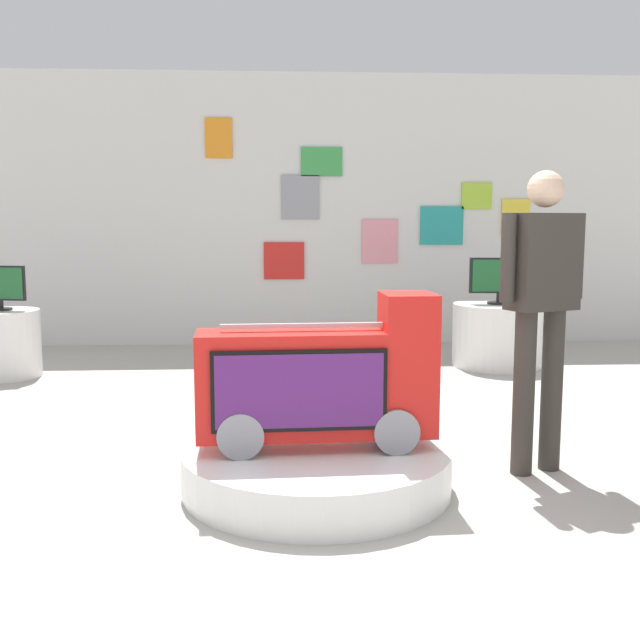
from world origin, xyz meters
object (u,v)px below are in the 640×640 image
object	(u,v)px
main_display_pedestal	(316,467)
display_pedestal_left_rear	(4,344)
display_pedestal_center_rear	(497,335)
tv_on_left_rear	(0,286)
novelty_firetruck_tv	(321,385)
shopper_browsing_near_truck	(542,298)
tv_on_center_rear	(499,278)

from	to	relation	value
main_display_pedestal	display_pedestal_left_rear	distance (m)	4.08
display_pedestal_center_rear	tv_on_left_rear	bearing A→B (deg)	-176.85
display_pedestal_left_rear	novelty_firetruck_tv	bearing A→B (deg)	-47.98
novelty_firetruck_tv	shopper_browsing_near_truck	xyz separation A→B (m)	(1.24, 0.20, 0.43)
tv_on_left_rear	tv_on_center_rear	world-z (taller)	tv_on_center_rear
display_pedestal_center_rear	shopper_browsing_near_truck	world-z (taller)	shopper_browsing_near_truck
novelty_firetruck_tv	shopper_browsing_near_truck	size ratio (longest dim) A/B	0.74
novelty_firetruck_tv	display_pedestal_center_rear	bearing A→B (deg)	59.57
main_display_pedestal	novelty_firetruck_tv	bearing A→B (deg)	-13.15
novelty_firetruck_tv	main_display_pedestal	bearing A→B (deg)	166.85
display_pedestal_left_rear	shopper_browsing_near_truck	bearing A→B (deg)	-35.53
display_pedestal_left_rear	tv_on_left_rear	xyz separation A→B (m)	(0.00, -0.00, 0.53)
tv_on_left_rear	shopper_browsing_near_truck	bearing A→B (deg)	-35.50
tv_on_left_rear	shopper_browsing_near_truck	size ratio (longest dim) A/B	0.28
main_display_pedestal	tv_on_left_rear	bearing A→B (deg)	131.84
display_pedestal_left_rear	display_pedestal_center_rear	bearing A→B (deg)	3.10
display_pedestal_center_rear	tv_on_center_rear	xyz separation A→B (m)	(0.00, -0.00, 0.56)
display_pedestal_left_rear	tv_on_left_rear	size ratio (longest dim) A/B	1.36
main_display_pedestal	tv_on_center_rear	bearing A→B (deg)	59.17
tv_on_left_rear	tv_on_center_rear	distance (m)	4.68
tv_on_left_rear	display_pedestal_center_rear	bearing A→B (deg)	3.15
main_display_pedestal	display_pedestal_center_rear	xyz separation A→B (m)	(1.96, 3.29, 0.20)
display_pedestal_center_rear	shopper_browsing_near_truck	size ratio (longest dim) A/B	0.51
novelty_firetruck_tv	display_pedestal_left_rear	world-z (taller)	novelty_firetruck_tv
display_pedestal_center_rear	tv_on_center_rear	bearing A→B (deg)	-85.53
shopper_browsing_near_truck	tv_on_left_rear	bearing A→B (deg)	144.50
main_display_pedestal	tv_on_left_rear	world-z (taller)	tv_on_left_rear
novelty_firetruck_tv	tv_on_center_rear	world-z (taller)	tv_on_center_rear
main_display_pedestal	novelty_firetruck_tv	xyz separation A→B (m)	(0.02, -0.01, 0.45)
tv_on_left_rear	display_pedestal_left_rear	bearing A→B (deg)	103.27
novelty_firetruck_tv	tv_on_center_rear	xyz separation A→B (m)	(1.93, 3.29, 0.31)
novelty_firetruck_tv	display_pedestal_center_rear	world-z (taller)	novelty_firetruck_tv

